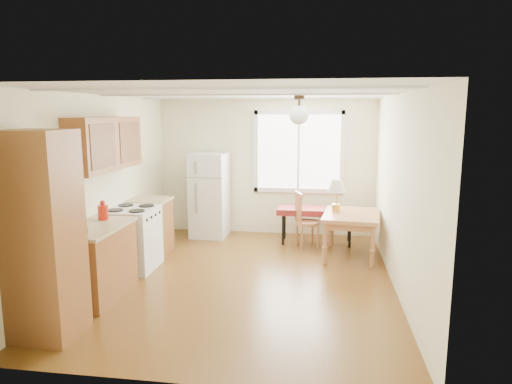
% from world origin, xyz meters
% --- Properties ---
extents(room_shell, '(4.60, 5.60, 2.62)m').
position_xyz_m(room_shell, '(0.00, 0.00, 1.25)').
color(room_shell, '#4C2D0F').
rests_on(room_shell, ground).
extents(kitchen_run, '(0.65, 3.40, 2.20)m').
position_xyz_m(kitchen_run, '(-1.72, -0.63, 0.84)').
color(kitchen_run, brown).
rests_on(kitchen_run, ground).
extents(window_unit, '(1.64, 0.05, 1.51)m').
position_xyz_m(window_unit, '(0.60, 2.47, 1.55)').
color(window_unit, white).
rests_on(window_unit, room_shell).
extents(pendant_light, '(0.26, 0.26, 0.40)m').
position_xyz_m(pendant_light, '(0.70, 0.40, 2.24)').
color(pendant_light, black).
rests_on(pendant_light, room_shell).
extents(refrigerator, '(0.66, 0.68, 1.54)m').
position_xyz_m(refrigerator, '(-1.00, 2.12, 0.77)').
color(refrigerator, white).
rests_on(refrigerator, ground).
extents(bench, '(1.36, 0.52, 0.62)m').
position_xyz_m(bench, '(0.96, 1.92, 0.56)').
color(bench, maroon).
rests_on(bench, ground).
extents(dining_table, '(0.96, 1.20, 0.70)m').
position_xyz_m(dining_table, '(1.50, 1.25, 0.59)').
color(dining_table, '#A2643E').
rests_on(dining_table, ground).
extents(chair, '(0.46, 0.45, 0.94)m').
position_xyz_m(chair, '(0.73, 1.63, 0.53)').
color(chair, '#A2643E').
rests_on(chair, ground).
extents(table_lamp, '(0.29, 0.29, 0.51)m').
position_xyz_m(table_lamp, '(1.27, 1.37, 1.07)').
color(table_lamp, gold).
rests_on(table_lamp, dining_table).
extents(coffee_maker, '(0.25, 0.29, 0.38)m').
position_xyz_m(coffee_maker, '(-1.72, -1.29, 1.04)').
color(coffee_maker, black).
rests_on(coffee_maker, kitchen_run).
extents(kettle, '(0.13, 0.13, 0.25)m').
position_xyz_m(kettle, '(-1.75, -0.51, 1.00)').
color(kettle, red).
rests_on(kettle, kitchen_run).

